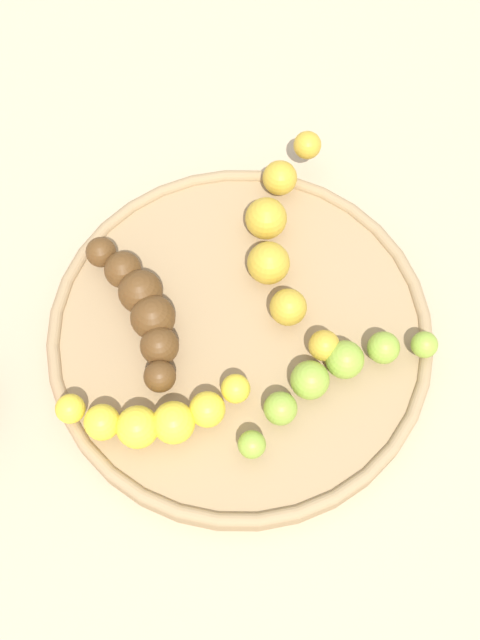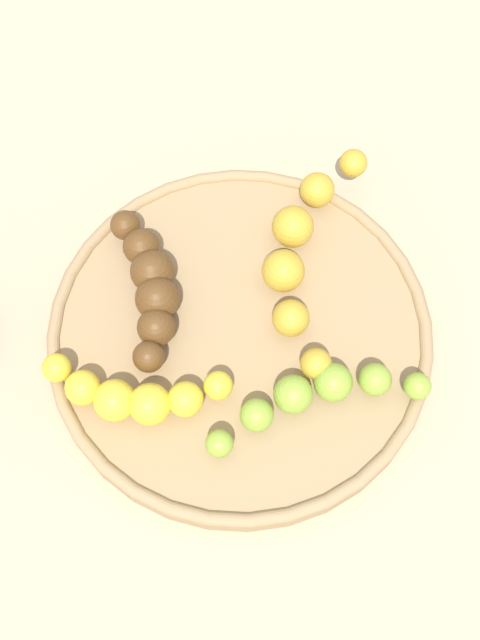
# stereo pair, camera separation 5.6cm
# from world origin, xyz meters

# --- Properties ---
(ground_plane) EXTENTS (2.40, 2.40, 0.00)m
(ground_plane) POSITION_xyz_m (0.00, 0.00, 0.00)
(ground_plane) COLOR tan
(fruit_bowl) EXTENTS (0.29, 0.29, 0.02)m
(fruit_bowl) POSITION_xyz_m (0.00, 0.00, 0.01)
(fruit_bowl) COLOR #A08259
(fruit_bowl) RESTS_ON ground_plane
(banana_green) EXTENTS (0.09, 0.15, 0.03)m
(banana_green) POSITION_xyz_m (-0.05, -0.06, 0.03)
(banana_green) COLOR #8CAD38
(banana_green) RESTS_ON fruit_bowl
(banana_spotted) EXTENTS (0.20, 0.07, 0.03)m
(banana_spotted) POSITION_xyz_m (0.07, -0.04, 0.04)
(banana_spotted) COLOR gold
(banana_spotted) RESTS_ON fruit_bowl
(banana_overripe) EXTENTS (0.13, 0.07, 0.03)m
(banana_overripe) POSITION_xyz_m (0.02, 0.07, 0.04)
(banana_overripe) COLOR #593819
(banana_overripe) RESTS_ON fruit_bowl
(banana_yellow) EXTENTS (0.05, 0.14, 0.03)m
(banana_yellow) POSITION_xyz_m (-0.07, 0.07, 0.03)
(banana_yellow) COLOR yellow
(banana_yellow) RESTS_ON fruit_bowl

